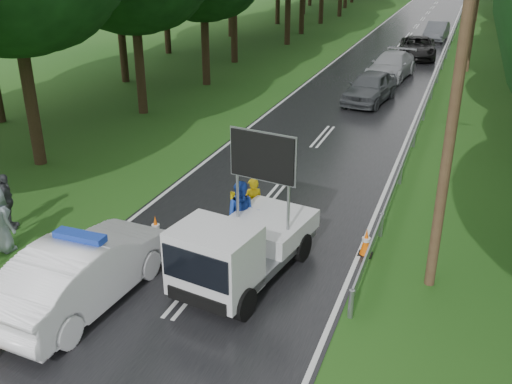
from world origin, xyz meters
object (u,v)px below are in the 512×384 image
at_px(civilian, 243,216).
at_px(queue_car_fourth, 437,31).
at_px(work_truck, 239,247).
at_px(police_sedan, 85,271).
at_px(queue_car_second, 391,66).
at_px(officer, 253,204).
at_px(queue_car_third, 417,48).
at_px(barrier, 267,213).
at_px(queue_car_first, 370,87).

xyz_separation_m(civilian, queue_car_fourth, (2.05, 37.86, -0.20)).
bearing_deg(work_truck, police_sedan, -136.53).
bearing_deg(queue_car_second, work_truck, -83.68).
height_order(work_truck, civilian, work_truck).
bearing_deg(queue_car_second, queue_car_fourth, 91.38).
height_order(work_truck, officer, work_truck).
bearing_deg(police_sedan, officer, -112.33).
bearing_deg(work_truck, civilian, 118.12).
relative_size(work_truck, officer, 2.87).
distance_m(officer, queue_car_fourth, 36.89).
xyz_separation_m(police_sedan, queue_car_third, (3.78, 32.92, -0.07)).
height_order(civilian, queue_car_fourth, civilian).
xyz_separation_m(barrier, officer, (-0.57, 0.40, -0.02)).
height_order(work_truck, queue_car_second, work_truck).
relative_size(work_truck, queue_car_first, 1.00).
distance_m(work_truck, barrier, 2.24).
height_order(police_sedan, work_truck, work_truck).
bearing_deg(civilian, barrier, 34.67).
bearing_deg(queue_car_third, queue_car_fourth, 79.27).
height_order(officer, queue_car_first, officer).
distance_m(civilian, queue_car_second, 22.20).
height_order(police_sedan, queue_car_fourth, police_sedan).
bearing_deg(queue_car_first, police_sedan, -90.18).
distance_m(civilian, queue_car_third, 29.37).
bearing_deg(queue_car_fourth, officer, -89.80).
distance_m(officer, queue_car_second, 21.17).
height_order(officer, queue_car_third, officer).
bearing_deg(queue_car_fourth, police_sedan, -92.53).
bearing_deg(queue_car_second, civilian, -85.10).
relative_size(work_truck, barrier, 1.83).
distance_m(barrier, queue_car_second, 21.55).
height_order(queue_car_first, queue_car_fourth, queue_car_first).
bearing_deg(civilian, work_truck, -91.41).
relative_size(queue_car_third, queue_car_fourth, 1.17).
bearing_deg(barrier, queue_car_second, 107.96).
relative_size(barrier, civilian, 1.32).
relative_size(work_truck, queue_car_third, 0.87).
distance_m(work_truck, officer, 2.72).
distance_m(police_sedan, civilian, 4.30).
relative_size(police_sedan, queue_car_first, 1.08).
distance_m(queue_car_first, queue_car_fourth, 21.73).
distance_m(police_sedan, queue_car_first, 19.98).
bearing_deg(civilian, queue_car_third, 67.00).
distance_m(police_sedan, officer, 5.14).
distance_m(police_sedan, queue_car_fourth, 41.68).
height_order(queue_car_second, queue_car_third, queue_car_second).
relative_size(civilian, queue_car_second, 0.37).
distance_m(civilian, queue_car_fourth, 37.92).
xyz_separation_m(barrier, queue_car_first, (0.00, 15.55, -0.04)).
xyz_separation_m(police_sedan, queue_car_second, (3.01, 25.78, -0.05)).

